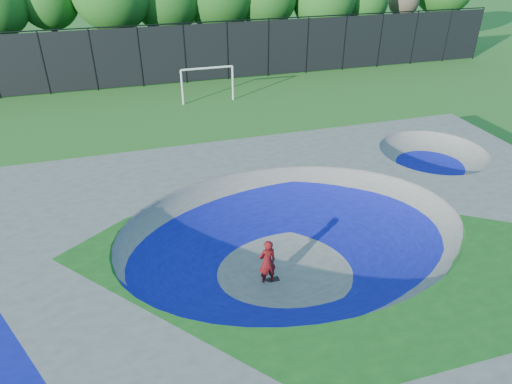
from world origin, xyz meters
TOP-DOWN VIEW (x-y plane):
  - ground at (0.00, 0.00)m, footprint 120.00×120.00m
  - skate_deck at (0.00, 0.00)m, footprint 22.00×14.00m
  - skater at (-1.02, -0.58)m, footprint 0.61×0.44m
  - skateboard at (-1.02, -0.58)m, footprint 0.78×0.23m
  - soccer_goal at (0.64, 16.53)m, footprint 3.29×0.12m
  - fence at (0.00, 21.00)m, footprint 48.09×0.09m

SIDE VIEW (x-z plane):
  - ground at x=0.00m, z-range 0.00..0.00m
  - skateboard at x=-1.02m, z-range 0.00..0.05m
  - skate_deck at x=0.00m, z-range 0.00..1.50m
  - skater at x=-1.02m, z-range 0.00..1.55m
  - soccer_goal at x=0.64m, z-range 0.42..2.60m
  - fence at x=0.00m, z-range 0.08..4.12m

